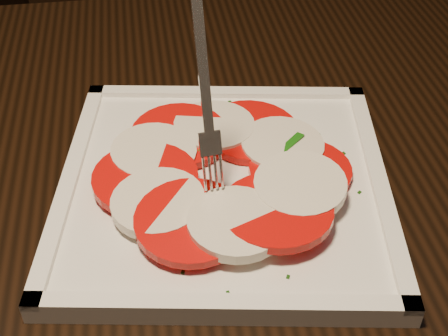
% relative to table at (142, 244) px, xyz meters
% --- Properties ---
extents(table, '(1.27, 0.91, 0.75)m').
position_rel_table_xyz_m(table, '(0.00, 0.00, 0.00)').
color(table, black).
rests_on(table, ground).
extents(chair, '(0.53, 0.53, 0.93)m').
position_rel_table_xyz_m(chair, '(0.10, 0.77, -0.12)').
color(chair, black).
rests_on(chair, ground).
extents(plate, '(0.37, 0.37, 0.01)m').
position_rel_table_xyz_m(plate, '(0.08, -0.04, 0.11)').
color(plate, white).
rests_on(plate, table).
extents(caprese_salad, '(0.25, 0.26, 0.03)m').
position_rel_table_xyz_m(caprese_salad, '(0.08, -0.04, 0.12)').
color(caprese_salad, red).
rests_on(caprese_salad, plate).
extents(fork, '(0.02, 0.06, 0.16)m').
position_rel_table_xyz_m(fork, '(0.06, -0.05, 0.22)').
color(fork, white).
rests_on(fork, caprese_salad).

